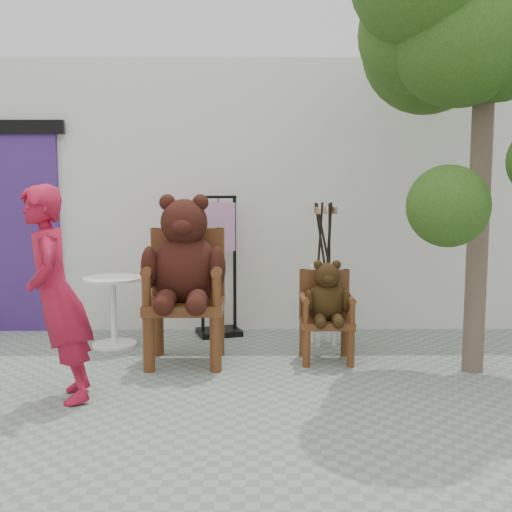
% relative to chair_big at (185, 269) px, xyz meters
% --- Properties ---
extents(ground_plane, '(60.00, 60.00, 0.00)m').
position_rel_chair_big_xyz_m(ground_plane, '(0.88, -1.32, -0.87)').
color(ground_plane, gray).
rests_on(ground_plane, ground).
extents(back_wall, '(9.00, 1.00, 3.00)m').
position_rel_chair_big_xyz_m(back_wall, '(0.88, 1.78, 0.63)').
color(back_wall, silver).
rests_on(back_wall, ground).
extents(doorway, '(1.40, 0.11, 2.33)m').
position_rel_chair_big_xyz_m(doorway, '(-2.12, 1.26, 0.30)').
color(doorway, '#402369').
rests_on(doorway, ground).
extents(chair_big, '(0.75, 0.81, 1.54)m').
position_rel_chair_big_xyz_m(chair_big, '(0.00, 0.00, 0.00)').
color(chair_big, '#48250F').
rests_on(chair_big, ground).
extents(chair_small, '(0.48, 0.51, 0.94)m').
position_rel_chair_big_xyz_m(chair_small, '(1.29, 0.05, -0.32)').
color(chair_small, '#48250F').
rests_on(chair_small, ground).
extents(person, '(0.55, 0.68, 1.62)m').
position_rel_chair_big_xyz_m(person, '(-0.84, -0.99, -0.06)').
color(person, '#A2142E').
rests_on(person, ground).
extents(cafe_table, '(0.60, 0.60, 0.70)m').
position_rel_chair_big_xyz_m(cafe_table, '(-0.79, 0.58, -0.43)').
color(cafe_table, white).
rests_on(cafe_table, ground).
extents(display_stand, '(0.54, 0.47, 1.51)m').
position_rel_chair_big_xyz_m(display_stand, '(0.25, 1.03, -0.28)').
color(display_stand, black).
rests_on(display_stand, ground).
extents(stool_bucket, '(0.32, 0.32, 1.45)m').
position_rel_chair_big_xyz_m(stool_bucket, '(1.34, 0.63, -0.22)').
color(stool_bucket, white).
rests_on(stool_bucket, ground).
extents(tree, '(1.92, 1.97, 3.86)m').
position_rel_chair_big_xyz_m(tree, '(2.24, -0.29, 2.01)').
color(tree, '#4C3B2D').
rests_on(tree, ground).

